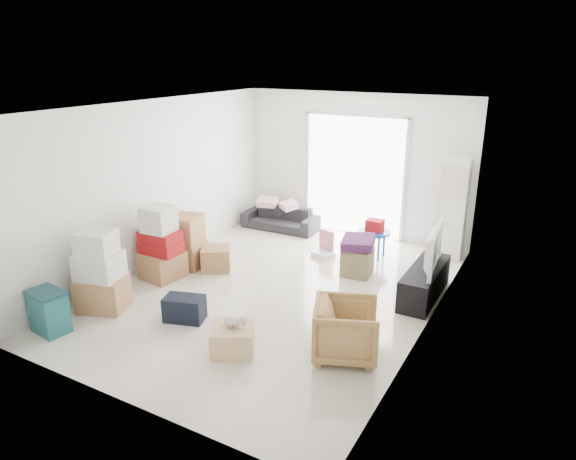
# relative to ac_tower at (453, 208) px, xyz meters

# --- Properties ---
(room_shell) EXTENTS (4.98, 6.48, 3.18)m
(room_shell) POSITION_rel_ac_tower_xyz_m (-1.95, -2.65, 0.48)
(room_shell) COLOR white
(room_shell) RESTS_ON ground
(sliding_door) EXTENTS (2.10, 0.04, 2.33)m
(sliding_door) POSITION_rel_ac_tower_xyz_m (-1.95, 0.33, 0.37)
(sliding_door) COLOR white
(sliding_door) RESTS_ON room_shell
(ac_tower) EXTENTS (0.45, 0.30, 1.75)m
(ac_tower) POSITION_rel_ac_tower_xyz_m (0.00, 0.00, 0.00)
(ac_tower) COLOR silver
(ac_tower) RESTS_ON room_shell
(tv_console) EXTENTS (0.41, 1.38, 0.46)m
(tv_console) POSITION_rel_ac_tower_xyz_m (0.05, -1.80, -0.64)
(tv_console) COLOR black
(tv_console) RESTS_ON room_shell
(television) EXTENTS (0.73, 1.13, 0.14)m
(television) POSITION_rel_ac_tower_xyz_m (0.05, -1.80, -0.34)
(television) COLOR black
(television) RESTS_ON tv_console
(sofa) EXTENTS (1.54, 0.49, 0.60)m
(sofa) POSITION_rel_ac_tower_xyz_m (-3.30, -0.15, -0.58)
(sofa) COLOR #2B2B30
(sofa) RESTS_ON room_shell
(pillow_left) EXTENTS (0.43, 0.38, 0.12)m
(pillow_left) POSITION_rel_ac_tower_xyz_m (-3.58, -0.19, -0.22)
(pillow_left) COLOR #F2B0BD
(pillow_left) RESTS_ON sofa
(pillow_right) EXTENTS (0.48, 0.47, 0.13)m
(pillow_right) POSITION_rel_ac_tower_xyz_m (-3.09, -0.19, -0.21)
(pillow_right) COLOR #F2B0BD
(pillow_right) RESTS_ON sofa
(armchair) EXTENTS (0.90, 0.92, 0.74)m
(armchair) POSITION_rel_ac_tower_xyz_m (-0.35, -3.77, -0.50)
(armchair) COLOR #A37848
(armchair) RESTS_ON room_shell
(storage_bins) EXTENTS (0.52, 0.40, 0.56)m
(storage_bins) POSITION_rel_ac_tower_xyz_m (-3.85, -5.08, -0.59)
(storage_bins) COLOR #18555A
(storage_bins) RESTS_ON room_shell
(box_stack_a) EXTENTS (0.77, 0.71, 1.13)m
(box_stack_a) POSITION_rel_ac_tower_xyz_m (-3.75, -4.31, -0.37)
(box_stack_a) COLOR #B27450
(box_stack_a) RESTS_ON room_shell
(box_stack_b) EXTENTS (0.64, 0.64, 1.16)m
(box_stack_b) POSITION_rel_ac_tower_xyz_m (-3.75, -3.11, -0.37)
(box_stack_b) COLOR #B27450
(box_stack_b) RESTS_ON room_shell
(box_stack_c) EXTENTS (0.64, 0.59, 0.88)m
(box_stack_c) POSITION_rel_ac_tower_xyz_m (-3.72, -2.57, -0.45)
(box_stack_c) COLOR #B27450
(box_stack_c) RESTS_ON room_shell
(loose_box) EXTENTS (0.63, 0.63, 0.38)m
(loose_box) POSITION_rel_ac_tower_xyz_m (-3.20, -2.44, -0.68)
(loose_box) COLOR #B27450
(loose_box) RESTS_ON room_shell
(duffel_bag) EXTENTS (0.59, 0.45, 0.33)m
(duffel_bag) POSITION_rel_ac_tower_xyz_m (-2.55, -4.02, -0.71)
(duffel_bag) COLOR black
(duffel_bag) RESTS_ON room_shell
(ottoman) EXTENTS (0.47, 0.47, 0.44)m
(ottoman) POSITION_rel_ac_tower_xyz_m (-1.10, -1.52, -0.65)
(ottoman) COLOR olive
(ottoman) RESTS_ON room_shell
(blanket) EXTENTS (0.58, 0.58, 0.14)m
(blanket) POSITION_rel_ac_tower_xyz_m (-1.10, -1.52, -0.36)
(blanket) COLOR #4C1F4E
(blanket) RESTS_ON ottoman
(kids_table) EXTENTS (0.56, 0.56, 0.68)m
(kids_table) POSITION_rel_ac_tower_xyz_m (-1.13, -0.67, -0.39)
(kids_table) COLOR #0E45BE
(kids_table) RESTS_ON room_shell
(toy_walker) EXTENTS (0.41, 0.38, 0.45)m
(toy_walker) POSITION_rel_ac_tower_xyz_m (-1.90, -1.04, -0.75)
(toy_walker) COLOR silver
(toy_walker) RESTS_ON room_shell
(wood_crate) EXTENTS (0.67, 0.67, 0.33)m
(wood_crate) POSITION_rel_ac_tower_xyz_m (-1.56, -4.33, -0.71)
(wood_crate) COLOR #E1B481
(wood_crate) RESTS_ON room_shell
(plush_bunny) EXTENTS (0.28, 0.16, 0.14)m
(plush_bunny) POSITION_rel_ac_tower_xyz_m (-1.53, -4.32, -0.48)
(plush_bunny) COLOR #B2ADA8
(plush_bunny) RESTS_ON wood_crate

